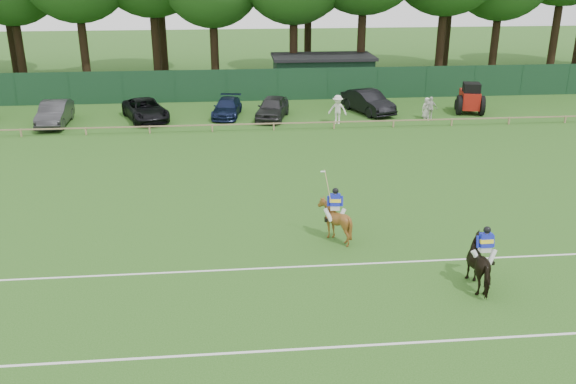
{
  "coord_description": "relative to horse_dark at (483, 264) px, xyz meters",
  "views": [
    {
      "loc": [
        -1.77,
        -20.63,
        10.51
      ],
      "look_at": [
        0.5,
        3.0,
        1.4
      ],
      "focal_mm": 38.0,
      "sensor_mm": 36.0,
      "label": 1
    }
  ],
  "objects": [
    {
      "name": "pitch_rail",
      "position": [
        -6.54,
        21.02,
        -0.41
      ],
      "size": [
        62.1,
        0.1,
        0.5
      ],
      "color": "#997F5B",
      "rests_on": "ground"
    },
    {
      "name": "tree_row",
      "position": [
        -4.54,
        38.02,
        -0.85
      ],
      "size": [
        96.0,
        12.0,
        21.0
      ],
      "primitive_type": null,
      "color": "#26561C",
      "rests_on": "ground"
    },
    {
      "name": "spectator_mid",
      "position": [
        5.43,
        22.59,
        -0.02
      ],
      "size": [
        1.0,
        0.48,
        1.66
      ],
      "primitive_type": "imported",
      "rotation": [
        0.0,
        0.0,
        0.08
      ],
      "color": "beige",
      "rests_on": "ground"
    },
    {
      "name": "hatch_grey",
      "position": [
        -5.4,
        24.15,
        -0.08
      ],
      "size": [
        2.96,
        4.86,
        1.55
      ],
      "primitive_type": "imported",
      "rotation": [
        0.0,
        0.0,
        -0.27
      ],
      "color": "#2B2A2D",
      "rests_on": "ground"
    },
    {
      "name": "suv_black",
      "position": [
        -14.19,
        24.61,
        -0.13
      ],
      "size": [
        4.07,
        5.69,
        1.44
      ],
      "primitive_type": "imported",
      "rotation": [
        0.0,
        0.0,
        0.36
      ],
      "color": "black",
      "rests_on": "ground"
    },
    {
      "name": "horse_chestnut",
      "position": [
        -4.36,
        4.21,
        -0.04
      ],
      "size": [
        1.47,
        1.62,
        1.63
      ],
      "primitive_type": "imported",
      "rotation": [
        0.0,
        0.0,
        3.03
      ],
      "color": "brown",
      "rests_on": "ground"
    },
    {
      "name": "perimeter_fence",
      "position": [
        -6.54,
        30.02,
        0.4
      ],
      "size": [
        92.08,
        0.08,
        2.5
      ],
      "color": "#14351E",
      "rests_on": "ground"
    },
    {
      "name": "estate_black",
      "position": [
        1.64,
        25.21,
        -0.03
      ],
      "size": [
        3.39,
        5.25,
        1.64
      ],
      "primitive_type": "imported",
      "rotation": [
        0.0,
        0.0,
        0.36
      ],
      "color": "black",
      "rests_on": "ground"
    },
    {
      "name": "rider_chestnut",
      "position": [
        -4.36,
        4.2,
        0.7
      ],
      "size": [
        0.93,
        0.62,
        2.05
      ],
      "rotation": [
        0.0,
        0.0,
        3.03
      ],
      "color": "silver",
      "rests_on": "ground"
    },
    {
      "name": "rider_dark",
      "position": [
        0.0,
        -0.01,
        0.76
      ],
      "size": [
        0.94,
        0.38,
        1.41
      ],
      "rotation": [
        0.0,
        0.0,
        3.17
      ],
      "color": "silver",
      "rests_on": "ground"
    },
    {
      "name": "sedan_navy",
      "position": [
        -8.56,
        25.07,
        -0.22
      ],
      "size": [
        2.39,
        4.56,
        1.26
      ],
      "primitive_type": "imported",
      "rotation": [
        0.0,
        0.0,
        -0.15
      ],
      "color": "#121A39",
      "rests_on": "ground"
    },
    {
      "name": "spectator_left",
      "position": [
        -1.1,
        22.35,
        0.12
      ],
      "size": [
        1.44,
        1.13,
        1.95
      ],
      "primitive_type": "imported",
      "rotation": [
        0.0,
        0.0,
        -0.37
      ],
      "color": "silver",
      "rests_on": "ground"
    },
    {
      "name": "ground",
      "position": [
        -6.54,
        3.02,
        -0.85
      ],
      "size": [
        160.0,
        160.0,
        0.0
      ],
      "primitive_type": "plane",
      "color": "#1E4C14",
      "rests_on": "ground"
    },
    {
      "name": "tractor",
      "position": [
        8.93,
        24.38,
        0.21
      ],
      "size": [
        2.31,
        2.99,
        2.25
      ],
      "rotation": [
        0.0,
        0.0,
        -0.22
      ],
      "color": "#9C160E",
      "rests_on": "ground"
    },
    {
      "name": "pitch_lines",
      "position": [
        -6.54,
        -0.48,
        -0.85
      ],
      "size": [
        60.0,
        5.1,
        0.01
      ],
      "color": "silver",
      "rests_on": "ground"
    },
    {
      "name": "horse_dark",
      "position": [
        0.0,
        0.0,
        0.0
      ],
      "size": [
        0.97,
        2.04,
        1.7
      ],
      "primitive_type": "imported",
      "rotation": [
        0.0,
        0.0,
        3.17
      ],
      "color": "black",
      "rests_on": "ground"
    },
    {
      "name": "spectator_right",
      "position": [
        5.38,
        23.2,
        -0.12
      ],
      "size": [
        0.78,
        0.57,
        1.47
      ],
      "primitive_type": "imported",
      "rotation": [
        0.0,
        0.0,
        0.14
      ],
      "color": "silver",
      "rests_on": "ground"
    },
    {
      "name": "sedan_grey",
      "position": [
        -20.1,
        23.77,
        -0.05
      ],
      "size": [
        1.88,
        4.91,
        1.6
      ],
      "primitive_type": "imported",
      "rotation": [
        0.0,
        0.0,
        0.04
      ],
      "color": "#2A2B2D",
      "rests_on": "ground"
    },
    {
      "name": "utility_shed",
      "position": [
        -0.54,
        33.02,
        0.68
      ],
      "size": [
        8.4,
        4.4,
        3.04
      ],
      "color": "#14331E",
      "rests_on": "ground"
    }
  ]
}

